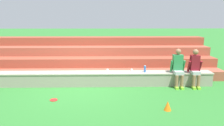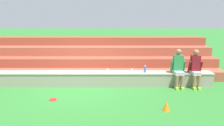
# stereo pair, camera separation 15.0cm
# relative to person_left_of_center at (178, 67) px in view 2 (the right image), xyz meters

# --- Properties ---
(ground_plane) EXTENTS (80.00, 80.00, 0.00)m
(ground_plane) POSITION_rel_person_left_of_center_xyz_m (-3.45, -0.02, -0.73)
(ground_plane) COLOR #2D752D
(stone_seating_wall) EXTENTS (9.56, 0.53, 0.50)m
(stone_seating_wall) POSITION_rel_person_left_of_center_xyz_m (-3.45, 0.23, -0.47)
(stone_seating_wall) COLOR gray
(stone_seating_wall) RESTS_ON ground
(brick_bleachers) EXTENTS (11.20, 2.91, 1.53)m
(brick_bleachers) POSITION_rel_person_left_of_center_xyz_m (-3.45, 2.44, -0.16)
(brick_bleachers) COLOR #A7503C
(brick_bleachers) RESTS_ON ground
(person_left_of_center) EXTENTS (0.53, 0.56, 1.39)m
(person_left_of_center) POSITION_rel_person_left_of_center_xyz_m (0.00, 0.00, 0.00)
(person_left_of_center) COLOR #996B4C
(person_left_of_center) RESTS_ON ground
(person_center) EXTENTS (0.49, 0.51, 1.38)m
(person_center) POSITION_rel_person_left_of_center_xyz_m (0.60, -0.04, -0.01)
(person_center) COLOR #996B4C
(person_center) RESTS_ON ground
(water_bottle_near_left) EXTENTS (0.08, 0.08, 0.26)m
(water_bottle_near_left) POSITION_rel_person_left_of_center_xyz_m (-1.17, 0.19, -0.11)
(water_bottle_near_left) COLOR blue
(water_bottle_near_left) RESTS_ON stone_seating_wall
(plastic_cup_middle) EXTENTS (0.08, 0.08, 0.11)m
(plastic_cup_middle) POSITION_rel_person_left_of_center_xyz_m (-2.54, 0.22, -0.17)
(plastic_cup_middle) COLOR white
(plastic_cup_middle) RESTS_ON stone_seating_wall
(plastic_cup_left_end) EXTENTS (0.08, 0.08, 0.10)m
(plastic_cup_left_end) POSITION_rel_person_left_of_center_xyz_m (-1.64, 0.29, -0.18)
(plastic_cup_left_end) COLOR white
(plastic_cup_left_end) RESTS_ON stone_seating_wall
(frisbee) EXTENTS (0.23, 0.23, 0.02)m
(frisbee) POSITION_rel_person_left_of_center_xyz_m (-4.20, -1.21, -0.73)
(frisbee) COLOR red
(frisbee) RESTS_ON ground
(sports_cone) EXTENTS (0.20, 0.20, 0.26)m
(sports_cone) POSITION_rel_person_left_of_center_xyz_m (-0.90, -1.98, -0.60)
(sports_cone) COLOR orange
(sports_cone) RESTS_ON ground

